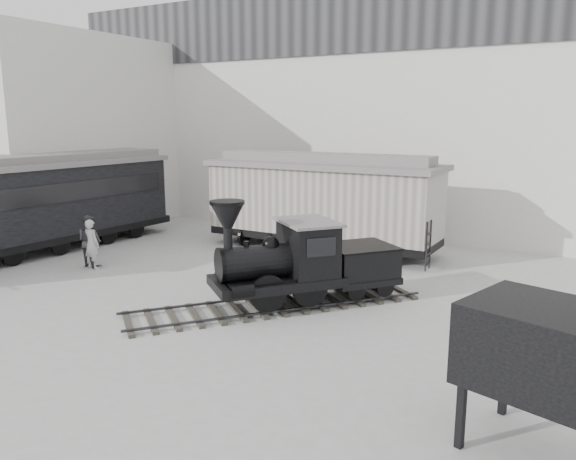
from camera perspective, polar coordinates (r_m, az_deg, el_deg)
The scene contains 9 objects.
ground at distance 14.18m, azimuth -12.66°, elevation -10.70°, with size 90.00×90.00×0.00m, color #9E9E9B.
north_wall at distance 26.24m, azimuth 9.56°, elevation 11.82°, with size 34.00×2.51×11.00m.
west_pavilion at distance 30.59m, azimuth -21.04°, elevation 9.16°, with size 7.00×12.11×9.00m.
locomotive at distance 15.92m, azimuth 1.02°, elevation -3.73°, with size 6.89×7.78×3.02m.
boxcar at distance 22.41m, azimuth 3.46°, elevation 3.08°, with size 9.59×3.16×3.90m.
passenger_coach at distance 23.87m, azimuth -24.81°, elevation 2.38°, with size 3.65×13.51×3.58m.
visitor_a at distance 20.96m, azimuth -19.34°, elevation -1.36°, with size 0.64×0.42×1.77m, color #B9B9B9.
visitor_b at distance 21.29m, azimuth -19.49°, elevation -1.04°, with size 0.91×0.71×1.87m, color #38373C.
coal_hopper at distance 9.74m, azimuth 24.54°, elevation -11.82°, with size 2.67×2.40×2.44m.
Camera 1 is at (8.92, -9.69, 5.25)m, focal length 35.00 mm.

